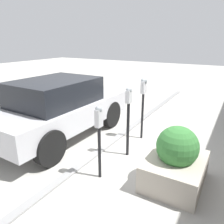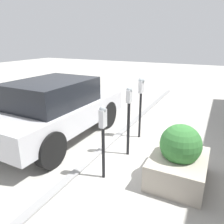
{
  "view_description": "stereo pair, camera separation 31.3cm",
  "coord_description": "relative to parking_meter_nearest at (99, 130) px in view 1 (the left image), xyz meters",
  "views": [
    {
      "loc": [
        -3.85,
        -2.43,
        2.44
      ],
      "look_at": [
        0.0,
        -0.15,
        0.95
      ],
      "focal_mm": 35.0,
      "sensor_mm": 36.0,
      "label": 1
    },
    {
      "loc": [
        -4.0,
        -2.16,
        2.44
      ],
      "look_at": [
        0.0,
        -0.15,
        0.95
      ],
      "focal_mm": 35.0,
      "sensor_mm": 36.0,
      "label": 2
    }
  ],
  "objects": [
    {
      "name": "parking_meter_second",
      "position": [
        1.0,
        -0.07,
        0.06
      ],
      "size": [
        0.15,
        0.12,
        1.53
      ],
      "color": "black",
      "rests_on": "ground_plane"
    },
    {
      "name": "curb_strip",
      "position": [
        0.96,
        0.54,
        -0.93
      ],
      "size": [
        13.5,
        0.16,
        0.04
      ],
      "color": "gray",
      "rests_on": "ground_plane"
    },
    {
      "name": "planter_box",
      "position": [
        0.53,
        -1.23,
        -0.52
      ],
      "size": [
        1.22,
        0.95,
        1.07
      ],
      "color": "#B2A899",
      "rests_on": "ground_plane"
    },
    {
      "name": "parking_meter_middle",
      "position": [
        1.96,
        0.01,
        0.2
      ],
      "size": [
        0.18,
        0.16,
        1.57
      ],
      "color": "black",
      "rests_on": "ground_plane"
    },
    {
      "name": "ground_plane",
      "position": [
        0.96,
        0.46,
        -0.95
      ],
      "size": [
        40.0,
        40.0,
        0.0
      ],
      "primitive_type": "plane",
      "color": "#ADAAA3"
    },
    {
      "name": "parked_car_front",
      "position": [
        0.99,
        1.88,
        -0.14
      ],
      "size": [
        3.88,
        1.79,
        1.52
      ],
      "rotation": [
        0.0,
        0.0,
        -0.02
      ],
      "color": "#B7B7BC",
      "rests_on": "ground_plane"
    },
    {
      "name": "parking_meter_nearest",
      "position": [
        0.0,
        0.0,
        0.0
      ],
      "size": [
        0.14,
        0.12,
        1.38
      ],
      "color": "black",
      "rests_on": "ground_plane"
    }
  ]
}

